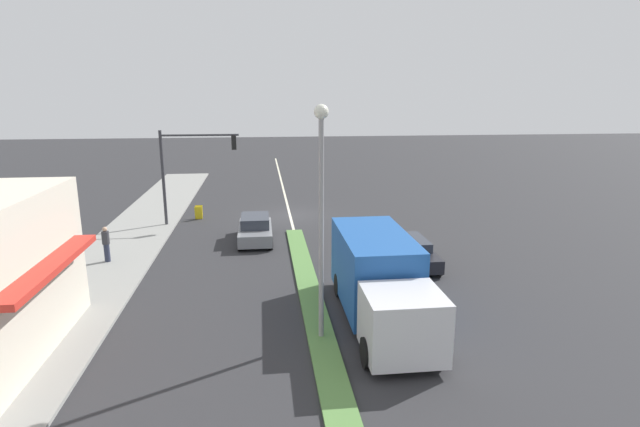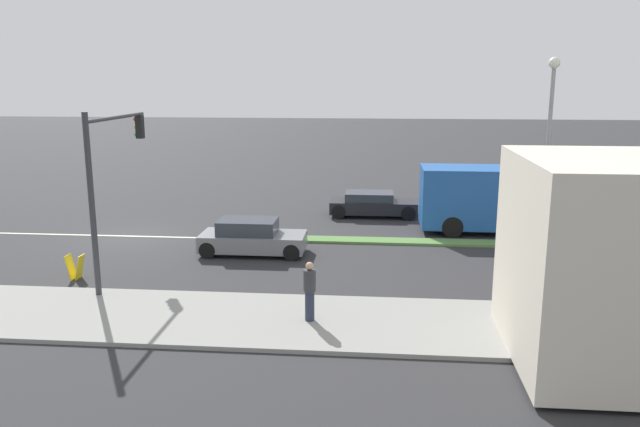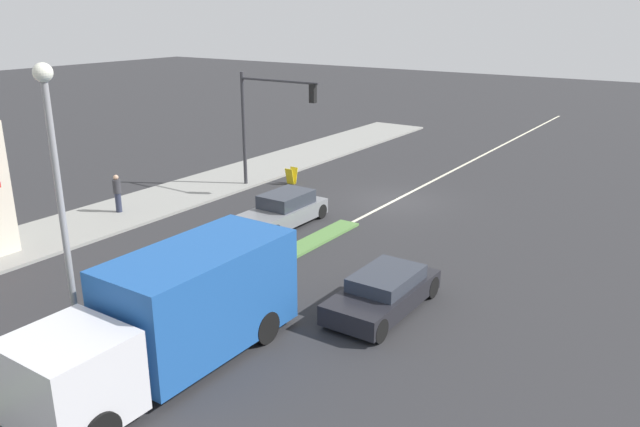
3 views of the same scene
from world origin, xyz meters
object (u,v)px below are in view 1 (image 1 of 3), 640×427
object	(u,v)px
sedan_dark	(410,251)
suv_grey	(255,229)
traffic_signal_main	(187,161)
street_lamp	(321,195)
warning_aframe_sign	(199,212)
pedestrian	(106,243)
delivery_truck	(379,279)

from	to	relation	value
sedan_dark	suv_grey	world-z (taller)	suv_grey
traffic_signal_main	street_lamp	distance (m)	16.42
street_lamp	warning_aframe_sign	xyz separation A→B (m)	(5.82, -16.79, -4.35)
traffic_signal_main	sedan_dark	bearing A→B (deg)	143.11
warning_aframe_sign	pedestrian	bearing A→B (deg)	68.86
street_lamp	delivery_truck	xyz separation A→B (m)	(-2.20, -1.27, -3.31)
traffic_signal_main	delivery_truck	distance (m)	16.42
warning_aframe_sign	street_lamp	bearing A→B (deg)	109.12
pedestrian	warning_aframe_sign	distance (m)	8.96
street_lamp	warning_aframe_sign	distance (m)	18.30
street_lamp	delivery_truck	distance (m)	4.17
traffic_signal_main	sedan_dark	distance (m)	14.30
delivery_truck	suv_grey	size ratio (longest dim) A/B	1.86
pedestrian	sedan_dark	bearing A→B (deg)	173.53
delivery_truck	sedan_dark	size ratio (longest dim) A/B	1.77
street_lamp	suv_grey	xyz separation A→B (m)	(2.20, -11.45, -4.13)
traffic_signal_main	pedestrian	world-z (taller)	traffic_signal_main
traffic_signal_main	suv_grey	xyz separation A→B (m)	(-3.92, 3.76, -3.26)
traffic_signal_main	warning_aframe_sign	world-z (taller)	traffic_signal_main
suv_grey	traffic_signal_main	bearing A→B (deg)	-43.75
warning_aframe_sign	suv_grey	xyz separation A→B (m)	(-3.62, 5.34, 0.22)
warning_aframe_sign	suv_grey	distance (m)	6.46
warning_aframe_sign	sedan_dark	xyz separation A→B (m)	(-10.82, 9.93, 0.17)
street_lamp	suv_grey	distance (m)	12.37
traffic_signal_main	pedestrian	xyz separation A→B (m)	(2.92, 6.76, -2.90)
street_lamp	suv_grey	bearing A→B (deg)	-79.13
street_lamp	suv_grey	world-z (taller)	street_lamp
pedestrian	delivery_truck	distance (m)	13.36
warning_aframe_sign	suv_grey	bearing A→B (deg)	124.16
warning_aframe_sign	delivery_truck	distance (m)	17.51
traffic_signal_main	street_lamp	bearing A→B (deg)	111.93
warning_aframe_sign	sedan_dark	bearing A→B (deg)	137.46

